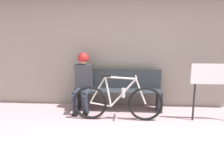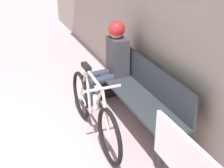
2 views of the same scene
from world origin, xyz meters
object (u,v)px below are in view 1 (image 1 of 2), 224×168
at_px(park_bench_near, 117,91).
at_px(signboard, 216,79).
at_px(bicycle, 118,101).
at_px(person_seated, 83,78).

xyz_separation_m(park_bench_near, signboard, (1.76, -0.56, 0.39)).
relative_size(bicycle, signboard, 1.57).
relative_size(bicycle, person_seated, 1.37).
height_order(park_bench_near, person_seated, person_seated).
bearing_deg(park_bench_near, signboard, -17.53).
distance_m(park_bench_near, bicycle, 0.64).
relative_size(park_bench_near, signboard, 1.75).
bearing_deg(person_seated, bicycle, -35.45).
xyz_separation_m(bicycle, signboard, (1.73, 0.08, 0.43)).
bearing_deg(park_bench_near, bicycle, -86.77).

